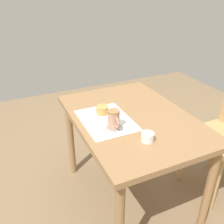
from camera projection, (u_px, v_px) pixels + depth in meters
ground_plane at (128, 197)px, 1.92m from camera, size 4.40×4.40×0.02m
dining_table at (131, 128)px, 1.63m from camera, size 1.00×0.71×0.70m
placemat at (106, 120)px, 1.54m from camera, size 0.39×0.29×0.00m
pastry_plate at (102, 114)px, 1.59m from camera, size 0.15×0.15×0.01m
pastry at (102, 110)px, 1.58m from camera, size 0.08×0.08×0.05m
coffee_coaster at (114, 128)px, 1.46m from camera, size 0.10×0.10×0.00m
coffee_mug at (114, 119)px, 1.43m from camera, size 0.10×0.07×0.11m
teaspoon at (96, 134)px, 1.40m from camera, size 0.13×0.02×0.01m
sugar_bowl at (148, 137)px, 1.34m from camera, size 0.07×0.07×0.05m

